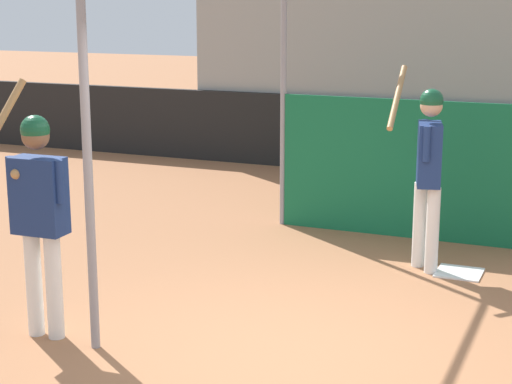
% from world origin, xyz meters
% --- Properties ---
extents(ground_plane, '(60.00, 60.00, 0.00)m').
position_xyz_m(ground_plane, '(0.00, 0.00, 0.00)').
color(ground_plane, '#9E6642').
extents(outfield_wall, '(24.00, 0.12, 1.16)m').
position_xyz_m(outfield_wall, '(0.00, 6.99, 0.58)').
color(outfield_wall, black).
rests_on(outfield_wall, ground).
extents(bleacher_section, '(8.70, 4.00, 3.24)m').
position_xyz_m(bleacher_section, '(0.00, 9.05, 1.61)').
color(bleacher_section, '#9E9E99').
rests_on(bleacher_section, ground).
extents(batting_cage, '(3.24, 4.12, 3.17)m').
position_xyz_m(batting_cage, '(0.08, 2.85, 1.39)').
color(batting_cage, gray).
rests_on(batting_cage, ground).
extents(home_plate, '(0.44, 0.44, 0.02)m').
position_xyz_m(home_plate, '(0.79, 2.51, 0.01)').
color(home_plate, white).
rests_on(home_plate, ground).
extents(player_batter, '(0.60, 0.85, 1.99)m').
position_xyz_m(player_batter, '(0.43, 2.52, 1.10)').
color(player_batter, white).
rests_on(player_batter, ground).
extents(player_waiting, '(0.73, 0.51, 2.04)m').
position_xyz_m(player_waiting, '(-2.00, -0.39, 1.08)').
color(player_waiting, white).
rests_on(player_waiting, ground).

